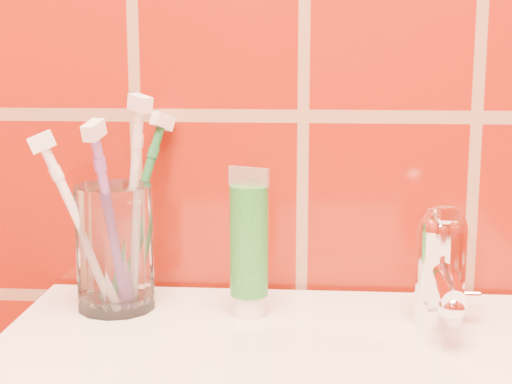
{
  "coord_description": "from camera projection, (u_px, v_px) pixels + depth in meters",
  "views": [
    {
      "loc": [
        0.01,
        0.36,
        1.12
      ],
      "look_at": [
        -0.04,
        1.08,
        0.98
      ],
      "focal_mm": 55.0,
      "sensor_mm": 36.0,
      "label": 1
    }
  ],
  "objects": [
    {
      "name": "glass_tumbler",
      "position": [
        115.0,
        248.0,
        0.8
      ],
      "size": [
        0.09,
        0.09,
        0.13
      ],
      "primitive_type": "cylinder",
      "rotation": [
        0.0,
        0.0,
        0.13
      ],
      "color": "white",
      "rests_on": "pedestal_sink"
    },
    {
      "name": "toothpaste_tube",
      "position": [
        249.0,
        247.0,
        0.77
      ],
      "size": [
        0.04,
        0.04,
        0.15
      ],
      "rotation": [
        0.0,
        0.0,
        -0.39
      ],
      "color": "white",
      "rests_on": "pedestal_sink"
    },
    {
      "name": "faucet",
      "position": [
        441.0,
        262.0,
        0.75
      ],
      "size": [
        0.05,
        0.11,
        0.12
      ],
      "color": "white",
      "rests_on": "pedestal_sink"
    },
    {
      "name": "toothbrush_0",
      "position": [
        137.0,
        209.0,
        0.83
      ],
      "size": [
        0.15,
        0.17,
        0.22
      ],
      "primitive_type": null,
      "rotation": [
        0.41,
        0.0,
        2.5
      ],
      "color": "#1D6E37",
      "rests_on": "glass_tumbler"
    },
    {
      "name": "toothbrush_1",
      "position": [
        132.0,
        205.0,
        0.78
      ],
      "size": [
        0.1,
        0.09,
        0.23
      ],
      "primitive_type": null,
      "rotation": [
        0.16,
        0.0,
        0.89
      ],
      "color": "silver",
      "rests_on": "glass_tumbler"
    },
    {
      "name": "toothbrush_2",
      "position": [
        81.0,
        226.0,
        0.77
      ],
      "size": [
        0.14,
        0.12,
        0.19
      ],
      "primitive_type": null,
      "rotation": [
        0.37,
        0.0,
        -1.21
      ],
      "color": "white",
      "rests_on": "glass_tumbler"
    },
    {
      "name": "toothbrush_3",
      "position": [
        111.0,
        221.0,
        0.76
      ],
      "size": [
        0.07,
        0.13,
        0.22
      ],
      "primitive_type": null,
      "rotation": [
        0.26,
        0.0,
        -0.26
      ],
      "color": "#814BA1",
      "rests_on": "glass_tumbler"
    }
  ]
}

